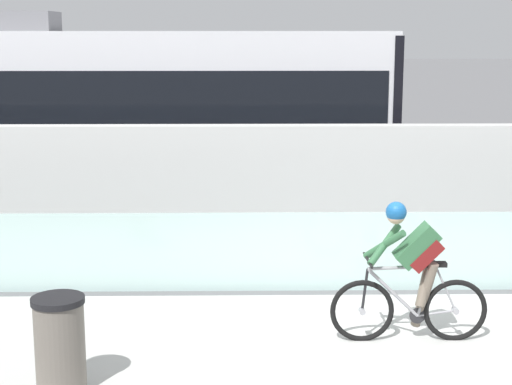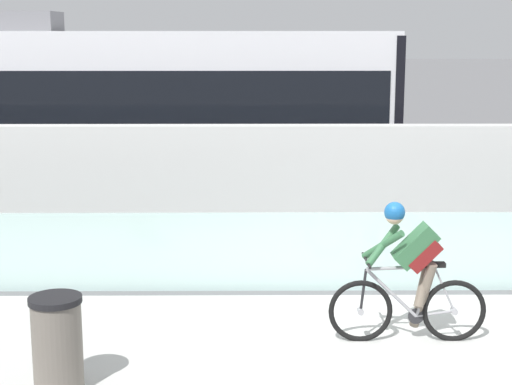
% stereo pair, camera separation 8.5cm
% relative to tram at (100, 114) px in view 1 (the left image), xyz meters
% --- Properties ---
extents(ground_plane, '(200.00, 200.00, 0.00)m').
position_rel_tram_xyz_m(ground_plane, '(4.34, -6.85, -1.89)').
color(ground_plane, slate).
extents(bike_path_deck, '(32.00, 3.20, 0.01)m').
position_rel_tram_xyz_m(bike_path_deck, '(4.34, -6.85, -1.89)').
color(bike_path_deck, silver).
rests_on(bike_path_deck, ground).
extents(glass_parapet, '(32.00, 0.05, 1.07)m').
position_rel_tram_xyz_m(glass_parapet, '(4.34, -5.00, -1.36)').
color(glass_parapet, silver).
rests_on(glass_parapet, ground).
extents(concrete_barrier_wall, '(32.00, 0.36, 2.04)m').
position_rel_tram_xyz_m(concrete_barrier_wall, '(4.34, -3.20, -0.87)').
color(concrete_barrier_wall, silver).
rests_on(concrete_barrier_wall, ground).
extents(tram_rail_near, '(32.00, 0.08, 0.01)m').
position_rel_tram_xyz_m(tram_rail_near, '(4.34, -0.72, -1.89)').
color(tram_rail_near, '#595654').
rests_on(tram_rail_near, ground).
extents(tram_rail_far, '(32.00, 0.08, 0.01)m').
position_rel_tram_xyz_m(tram_rail_far, '(4.34, 0.72, -1.89)').
color(tram_rail_far, '#595654').
rests_on(tram_rail_far, ground).
extents(tram, '(11.06, 2.54, 3.81)m').
position_rel_tram_xyz_m(tram, '(0.00, 0.00, 0.00)').
color(tram, silver).
rests_on(tram, ground).
extents(cyclist_on_bike, '(1.77, 0.58, 1.61)m').
position_rel_tram_xyz_m(cyclist_on_bike, '(4.60, -6.85, -1.11)').
color(cyclist_on_bike, black).
rests_on(cyclist_on_bike, ground).
extents(trash_bin, '(0.51, 0.51, 0.96)m').
position_rel_tram_xyz_m(trash_bin, '(0.98, -8.10, -1.41)').
color(trash_bin, slate).
rests_on(trash_bin, ground).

